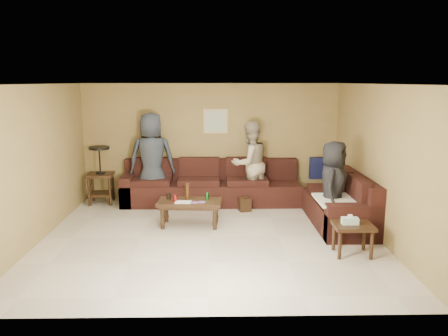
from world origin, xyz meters
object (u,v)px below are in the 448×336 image
Objects in this scene: end_table_left at (100,174)px; waste_bin at (245,204)px; side_table_right at (353,228)px; sectional_sofa at (252,194)px; person_middle at (250,164)px; person_right at (333,186)px; person_left at (152,159)px; coffee_table at (190,204)px.

end_table_left reaches higher than waste_bin.
end_table_left is 1.95× the size of side_table_right.
sectional_sofa reaches higher than side_table_right.
person_middle reaches higher than side_table_right.
person_right is (-0.02, 1.09, 0.37)m from side_table_right.
end_table_left is 4.77m from person_right.
person_middle reaches higher than end_table_left.
side_table_right is 4.41m from person_left.
person_left reaches higher than side_table_right.
person_left is (-1.89, 0.55, 0.83)m from waste_bin.
waste_bin is at bearing 44.81° from person_middle.
person_left reaches higher than person_middle.
end_table_left is at bearing -32.01° from person_middle.
sectional_sofa is at bearing 119.51° from side_table_right.
person_middle is (0.13, 0.46, 0.74)m from waste_bin.
sectional_sofa is 0.24m from waste_bin.
person_right is (4.42, -1.80, 0.15)m from end_table_left.
coffee_table is (-1.18, -0.92, 0.07)m from sectional_sofa.
coffee_table is 1.84m from person_middle.
person_middle is at bearing 91.40° from sectional_sofa.
sectional_sofa is 17.29× the size of waste_bin.
coffee_table is 0.73× the size of person_right.
side_table_right is at bearing 86.72° from person_middle.
sectional_sofa is 2.98× the size of person_right.
coffee_table is 1.76m from person_left.
sectional_sofa is 1.83m from person_right.
end_table_left is 3.09m from waste_bin.
person_left is (-0.85, 1.43, 0.57)m from coffee_table.
person_middle is at bearing 48.86° from coffee_table.
end_table_left is at bearing 146.96° from side_table_right.
person_left is at bearing 139.85° from side_table_right.
end_table_left is 0.78× the size of person_right.
waste_bin is at bearing -11.65° from end_table_left.
person_left is (-3.34, 2.82, 0.55)m from side_table_right.
waste_bin is at bearing -166.03° from sectional_sofa.
person_middle is (2.02, -0.09, -0.09)m from person_left.
sectional_sofa is 2.65m from side_table_right.
person_left is at bearing -3.59° from end_table_left.
person_middle reaches higher than coffee_table.
end_table_left is 5.30m from side_table_right.
person_middle is at bearing -2.97° from end_table_left.
coffee_table reaches higher than waste_bin.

